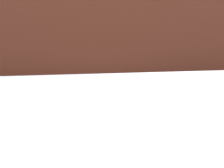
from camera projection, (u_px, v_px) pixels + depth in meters
The scene contains 6 objects.
ground_plane at pixel (122, 107), 6.60m from camera, with size 80.00×80.00×0.00m, color #38383A.
sidewalk_slab at pixel (114, 92), 8.26m from camera, with size 36.00×3.50×0.01m, color #9E998E.
brick_building_wall at pixel (105, 27), 10.74m from camera, with size 36.00×0.50×5.89m, color brown.
motorcycle_red at pixel (83, 92), 7.00m from camera, with size 1.99×0.68×1.03m.
motorcycle_orange at pixel (134, 89), 7.39m from camera, with size 1.95×0.81×1.03m.
fire_hydrant at pixel (193, 82), 8.26m from camera, with size 0.22×0.22×0.84m.
Camera 1 is at (-1.30, -5.99, 2.60)m, focal length 28.73 mm.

